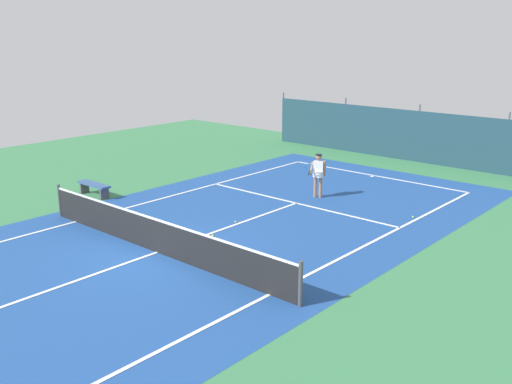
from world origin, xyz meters
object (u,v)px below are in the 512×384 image
object	(u,v)px
courtside_bench	(94,186)
tennis_ball_near_player	(213,236)
tennis_ball_midcourt	(413,217)
tennis_net	(156,235)
parked_car	(479,142)
tennis_player	(318,172)
tennis_ball_by_sideline	(235,222)

from	to	relation	value
courtside_bench	tennis_ball_near_player	bearing A→B (deg)	-1.97
tennis_ball_near_player	tennis_ball_midcourt	xyz separation A→B (m)	(3.70, 5.68, 0.00)
tennis_net	tennis_ball_midcourt	bearing A→B (deg)	62.68
tennis_ball_near_player	parked_car	size ratio (longest dim) A/B	0.02
tennis_player	parked_car	world-z (taller)	parked_car
tennis_ball_by_sideline	courtside_bench	distance (m)	6.29
tennis_net	tennis_ball_by_sideline	world-z (taller)	tennis_net
tennis_ball_midcourt	courtside_bench	world-z (taller)	courtside_bench
tennis_ball_near_player	parked_car	bearing A→B (deg)	83.71
tennis_ball_midcourt	tennis_ball_by_sideline	xyz separation A→B (m)	(-4.07, -4.27, 0.00)
tennis_net	tennis_player	xyz separation A→B (m)	(0.11, 7.55, 0.45)
tennis_net	tennis_ball_midcourt	world-z (taller)	tennis_net
tennis_ball_near_player	courtside_bench	size ratio (longest dim) A/B	0.04
tennis_net	tennis_ball_by_sideline	bearing A→B (deg)	92.38
tennis_ball_midcourt	courtside_bench	size ratio (longest dim) A/B	0.04
tennis_player	courtside_bench	bearing A→B (deg)	13.51
tennis_ball_near_player	tennis_ball_midcourt	distance (m)	6.77
parked_car	courtside_bench	size ratio (longest dim) A/B	2.74
tennis_ball_near_player	courtside_bench	xyz separation A→B (m)	(-6.55, 0.23, 0.34)
tennis_net	tennis_ball_by_sideline	size ratio (longest dim) A/B	153.33
tennis_ball_near_player	tennis_ball_midcourt	size ratio (longest dim) A/B	1.00
tennis_net	courtside_bench	size ratio (longest dim) A/B	6.33
tennis_ball_midcourt	parked_car	bearing A→B (deg)	100.25
tennis_net	parked_car	size ratio (longest dim) A/B	2.31
tennis_net	courtside_bench	world-z (taller)	tennis_net
tennis_ball_by_sideline	tennis_ball_midcourt	bearing A→B (deg)	46.35
tennis_ball_midcourt	tennis_ball_by_sideline	bearing A→B (deg)	-133.65
tennis_net	tennis_ball_near_player	bearing A→B (deg)	82.96
parked_car	courtside_bench	world-z (taller)	parked_car
tennis_ball_near_player	courtside_bench	distance (m)	6.56
tennis_player	courtside_bench	world-z (taller)	tennis_player
tennis_ball_by_sideline	parked_car	size ratio (longest dim) A/B	0.02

